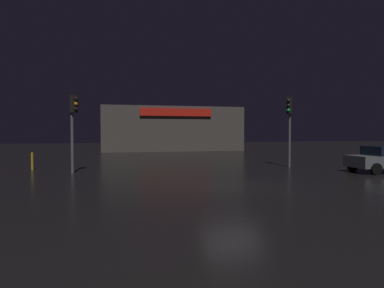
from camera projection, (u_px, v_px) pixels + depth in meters
ground_plane at (232, 186)px, 14.25m from camera, size 120.00×120.00×0.00m
store_building at (169, 129)px, 44.38m from camera, size 16.83×9.96×5.27m
traffic_signal_main at (289, 118)px, 21.95m from camera, size 0.42×0.42×4.45m
traffic_signal_cross_left at (73, 119)px, 18.58m from camera, size 0.42×0.42×4.22m
car_near at (384, 159)px, 19.14m from camera, size 3.87×2.11×1.46m
bollard_kerb_a at (32, 161)px, 20.48m from camera, size 0.13×0.13×1.03m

